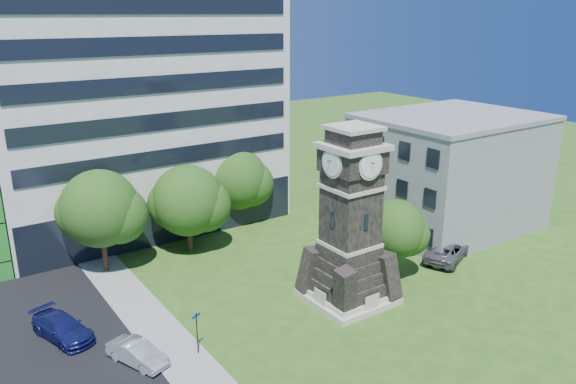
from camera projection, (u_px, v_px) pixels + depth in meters
ground at (332, 324)px, 35.91m from camera, size 160.00×160.00×0.00m
sidewalk at (161, 334)px, 34.70m from camera, size 3.00×70.00×0.06m
street at (12, 384)px, 30.11m from camera, size 14.00×80.00×0.02m
clock_tower at (350, 228)px, 37.49m from camera, size 5.40×5.40×12.22m
office_tall at (126, 69)px, 50.13m from camera, size 26.20×15.11×28.60m
office_low at (449, 171)px, 51.38m from camera, size 15.20×12.20×10.40m
car_street_mid at (137, 353)px, 31.76m from camera, size 2.73×4.11×1.28m
car_street_north at (62, 328)px, 34.20m from camera, size 3.29×5.18×1.40m
car_east_lot at (447, 251)px, 45.08m from camera, size 6.02×4.48×1.52m
park_bench at (373, 297)px, 38.22m from camera, size 1.94×0.52×1.00m
street_sign at (197, 329)px, 32.26m from camera, size 0.64×0.06×2.68m
tree_nw at (101, 211)px, 41.94m from camera, size 6.47×5.88×8.03m
tree_nc at (189, 202)px, 45.69m from camera, size 6.44×5.85×7.40m
tree_ne at (237, 181)px, 52.04m from camera, size 6.37×5.79×7.23m
tree_east at (395, 231)px, 41.04m from camera, size 4.89×4.45×6.17m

